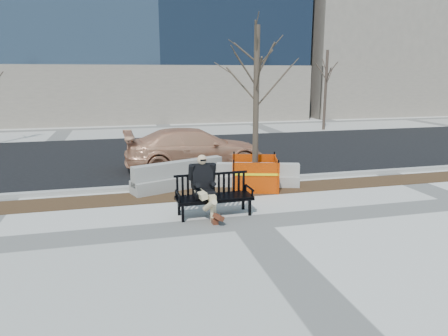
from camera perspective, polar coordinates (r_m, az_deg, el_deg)
The scene contains 11 objects.
ground at distance 9.90m, azimuth 3.44°, elevation -7.49°, with size 120.00×120.00×0.00m, color beige.
mulch_strip at distance 12.28m, azimuth -0.22°, elevation -3.37°, with size 40.00×1.20×0.02m, color #47301C.
asphalt_street at distance 18.20m, azimuth -4.92°, elevation 1.97°, with size 60.00×10.40×0.01m, color black.
curb at distance 13.15m, azimuth -1.21°, elevation -2.01°, with size 60.00×0.25×0.12m, color #9E9B93.
bench at distance 10.36m, azimuth -1.34°, elevation -6.53°, with size 1.94×0.69×1.03m, color black, non-canonical shape.
seated_man at distance 10.35m, azimuth -2.83°, elevation -6.56°, with size 0.66×1.11×1.55m, color black, non-canonical shape.
tree_fence at distance 12.76m, azimuth 4.24°, elevation -2.80°, with size 2.05×2.05×5.13m, color #DB3B00, non-canonical shape.
sedan at distance 15.46m, azimuth -4.01°, elevation 0.00°, with size 2.08×5.11×1.48m, color tan.
jersey_barrier_left at distance 12.80m, azimuth -6.21°, elevation -2.78°, with size 2.98×0.60×0.85m, color gray, non-canonical shape.
jersey_barrier_right at distance 13.02m, azimuth 4.64°, elevation -2.48°, with size 2.56×0.51×0.73m, color #A6A39B, non-canonical shape.
far_tree_right at distance 26.77m, azimuth 13.56°, elevation 5.17°, with size 1.93×1.93×5.22m, color #4B3B30, non-canonical shape.
Camera 1 is at (-2.83, -8.84, 3.45)m, focal length 33.12 mm.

